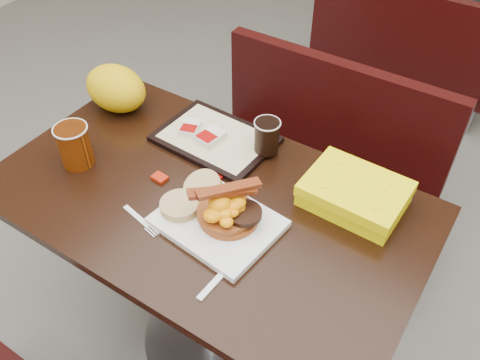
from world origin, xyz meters
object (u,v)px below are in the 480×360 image
Objects in this scene: pancake_stack at (229,214)px; paper_bag at (116,88)px; platter at (218,222)px; hashbrown_sleeve_right at (211,137)px; fork at (137,216)px; bench_far_s at (411,42)px; table_near at (211,278)px; coffee_cup_near at (75,146)px; tray at (216,139)px; bench_near_n at (310,162)px; coffee_cup_far at (267,136)px; clamshell at (355,194)px; hashbrown_sleeve_left at (190,128)px; knife at (224,272)px.

paper_bag is at bearing 159.07° from pancake_stack.
hashbrown_sleeve_right is at bearing 134.81° from platter.
platter is 2.14× the size of fork.
bench_far_s is at bearing 98.97° from fork.
fork is (-0.11, -2.06, 0.39)m from bench_far_s.
hashbrown_sleeve_right is (-0.23, 0.24, -0.01)m from pancake_stack.
table_near is 9.36× the size of coffee_cup_near.
tray is (-0.01, 0.37, 0.01)m from fork.
bench_near_n is 0.85m from paper_bag.
bench_near_n is 1.00× the size of bench_far_s.
fork is at bearing -147.93° from platter.
coffee_cup_near reaches higher than bench_near_n.
bench_near_n is 1.20m from bench_far_s.
bench_near_n is at bearing 98.02° from pancake_stack.
platter is 0.33m from hashbrown_sleeve_right.
paper_bag reaches higher than hashbrown_sleeve_right.
fork is at bearing -110.76° from coffee_cup_far.
coffee_cup_far is 0.38× the size of clamshell.
coffee_cup_far is at bearing 172.54° from clamshell.
hashbrown_sleeve_left is (-0.20, -0.50, 0.42)m from bench_near_n.
pancake_stack is 0.45× the size of tray.
hashbrown_sleeve_right is 0.37m from paper_bag.
tray is (-0.20, 0.28, -0.00)m from platter.
bench_far_s is at bearing 90.00° from table_near.
hashbrown_sleeve_left is 0.25m from coffee_cup_far.
knife is (0.58, -0.09, -0.06)m from coffee_cup_near.
hashbrown_sleeve_left reaches higher than bench_far_s.
hashbrown_sleeve_right is 0.38× the size of paper_bag.
clamshell reaches higher than tray.
coffee_cup_near is at bearing -175.00° from pancake_stack.
hashbrown_sleeve_left is at bearing -172.92° from hashbrown_sleeve_right.
fork is 0.37m from hashbrown_sleeve_left.
bench_far_s is at bearing 90.00° from bench_near_n.
table_near is 0.40m from platter.
table_near is at bearing -90.00° from bench_far_s.
hashbrown_sleeve_right is (-0.01, 0.36, 0.03)m from fork.
platter reaches higher than bench_far_s.
bench_near_n is 0.86m from pancake_stack.
knife is (0.10, -0.12, -0.01)m from platter.
clamshell reaches higher than fork.
pancake_stack is 1.10× the size of fork.
pancake_stack reaches higher than fork.
coffee_cup_near is at bearing -71.13° from paper_bag.
hashbrown_sleeve_right is 0.82× the size of coffee_cup_far.
platter is 1.58× the size of knife.
coffee_cup_near reaches higher than pancake_stack.
hashbrown_sleeve_left is 0.34× the size of paper_bag.
fork is (-0.11, -0.86, 0.39)m from bench_near_n.
table_near is 8.51× the size of fork.
paper_bag is (-0.84, -0.02, 0.04)m from clamshell.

